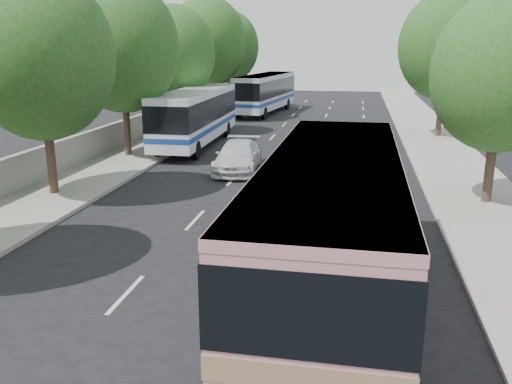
% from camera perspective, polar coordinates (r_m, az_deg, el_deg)
% --- Properties ---
extents(ground, '(120.00, 120.00, 0.00)m').
position_cam_1_polar(ground, '(15.28, -3.87, -8.01)').
color(ground, black).
rests_on(ground, ground).
extents(sidewalk_left, '(4.00, 90.00, 0.15)m').
position_cam_1_polar(sidewalk_left, '(36.17, -9.19, 5.63)').
color(sidewalk_left, '#9E998E').
rests_on(sidewalk_left, ground).
extents(sidewalk_right, '(4.00, 90.00, 0.12)m').
position_cam_1_polar(sidewalk_right, '(34.46, 18.62, 4.53)').
color(sidewalk_right, '#9E998E').
rests_on(sidewalk_right, ground).
extents(low_wall, '(0.30, 90.00, 1.50)m').
position_cam_1_polar(low_wall, '(36.68, -11.92, 6.94)').
color(low_wall, '#9E998E').
rests_on(low_wall, sidewalk_left).
extents(tree_left_b, '(5.70, 5.70, 8.88)m').
position_cam_1_polar(tree_left_b, '(22.90, -21.71, 13.72)').
color(tree_left_b, '#38281E').
rests_on(tree_left_b, ground).
extents(tree_left_c, '(6.00, 6.00, 9.35)m').
position_cam_1_polar(tree_left_c, '(30.09, -13.88, 15.06)').
color(tree_left_c, '#38281E').
rests_on(tree_left_c, ground).
extents(tree_left_d, '(5.52, 5.52, 8.60)m').
position_cam_1_polar(tree_left_d, '(37.51, -8.58, 14.54)').
color(tree_left_d, '#38281E').
rests_on(tree_left_d, ground).
extents(tree_left_e, '(6.30, 6.30, 9.82)m').
position_cam_1_polar(tree_left_e, '(45.13, -5.11, 15.76)').
color(tree_left_e, '#38281E').
rests_on(tree_left_e, ground).
extents(tree_left_f, '(5.88, 5.88, 9.16)m').
position_cam_1_polar(tree_left_f, '(52.93, -2.93, 15.27)').
color(tree_left_f, '#38281E').
rests_on(tree_left_f, ground).
extents(tree_right_near, '(5.10, 5.10, 7.95)m').
position_cam_1_polar(tree_right_near, '(22.16, 24.66, 11.80)').
color(tree_right_near, '#38281E').
rests_on(tree_right_near, ground).
extents(tree_right_far, '(6.00, 6.00, 9.35)m').
position_cam_1_polar(tree_right_far, '(37.92, 19.50, 14.61)').
color(tree_right_far, '#38281E').
rests_on(tree_right_far, ground).
extents(pink_bus, '(3.01, 11.41, 3.63)m').
position_cam_1_polar(pink_bus, '(12.52, 8.04, -2.42)').
color(pink_bus, '#CF858D').
rests_on(pink_bus, ground).
extents(pink_taxi, '(2.54, 4.97, 1.62)m').
position_cam_1_polar(pink_taxi, '(18.69, 1.32, -0.94)').
color(pink_taxi, '#FD1688').
rests_on(pink_taxi, ground).
extents(white_pickup, '(2.35, 5.05, 1.43)m').
position_cam_1_polar(white_pickup, '(26.61, -1.94, 3.76)').
color(white_pickup, silver).
rests_on(white_pickup, ground).
extents(tour_coach_front, '(2.60, 11.36, 3.39)m').
position_cam_1_polar(tour_coach_front, '(33.25, -6.31, 8.32)').
color(tour_coach_front, white).
rests_on(tour_coach_front, ground).
extents(tour_coach_rear, '(3.89, 11.68, 3.43)m').
position_cam_1_polar(tour_coach_rear, '(49.06, 1.00, 10.68)').
color(tour_coach_rear, silver).
rests_on(tour_coach_rear, ground).
extents(taxi_roof_sign, '(0.57, 0.25, 0.18)m').
position_cam_1_polar(taxi_roof_sign, '(18.46, 1.34, 1.74)').
color(taxi_roof_sign, silver).
rests_on(taxi_roof_sign, pink_taxi).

